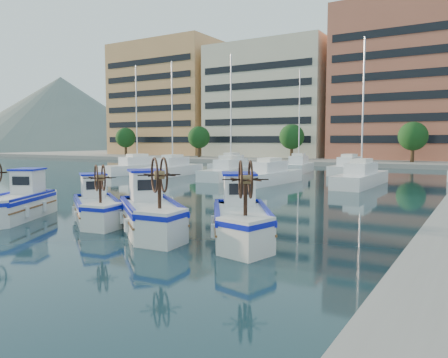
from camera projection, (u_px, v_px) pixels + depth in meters
ground at (103, 230)px, 17.33m from camera, size 300.00×300.00×0.00m
hill_west at (63, 149)px, 183.22m from camera, size 180.00×180.00×60.00m
yacht_marina at (298, 172)px, 42.59m from camera, size 39.79×22.67×11.50m
fishing_boat_a at (17, 202)px, 19.86m from camera, size 3.64×4.68×2.83m
fishing_boat_b at (96, 205)px, 19.18m from camera, size 4.21×3.75×2.61m
fishing_boat_c at (150, 211)px, 17.01m from camera, size 4.75×4.44×2.99m
fishing_boat_d at (241, 217)px, 15.77m from camera, size 4.05×4.82×2.94m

